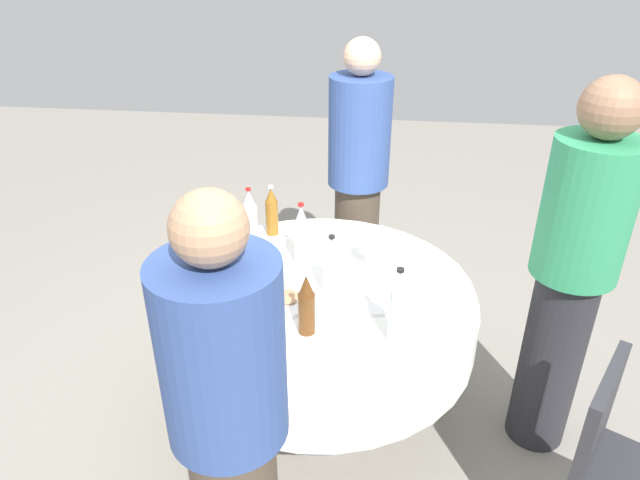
{
  "coord_description": "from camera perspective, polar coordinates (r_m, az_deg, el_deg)",
  "views": [
    {
      "loc": [
        -2.11,
        -0.25,
        2.13
      ],
      "look_at": [
        0.0,
        0.0,
        0.97
      ],
      "focal_mm": 32.5,
      "sensor_mm": 36.0,
      "label": 1
    }
  ],
  "objects": [
    {
      "name": "bottle_amber_east",
      "position": [
        2.93,
        -4.78,
        2.77
      ],
      "size": [
        0.06,
        0.06,
        0.27
      ],
      "color": "#8C5619",
      "rests_on": "dining_table"
    },
    {
      "name": "plate_right",
      "position": [
        2.44,
        -3.21,
        -5.87
      ],
      "size": [
        0.24,
        0.24,
        0.04
      ],
      "color": "white",
      "rests_on": "dining_table"
    },
    {
      "name": "chair_mid",
      "position": [
        2.34,
        27.37,
        -19.05
      ],
      "size": [
        0.55,
        0.55,
        0.87
      ],
      "rotation": [
        0.0,
        0.0,
        2.62
      ],
      "color": "#2D2D33",
      "rests_on": "ground_plane"
    },
    {
      "name": "wine_glass_left",
      "position": [
        2.67,
        4.59,
        -0.52
      ],
      "size": [
        0.07,
        0.07,
        0.14
      ],
      "color": "white",
      "rests_on": "dining_table"
    },
    {
      "name": "bottle_clear_west",
      "position": [
        2.66,
        -1.84,
        0.47
      ],
      "size": [
        0.07,
        0.07,
        0.3
      ],
      "color": "silver",
      "rests_on": "dining_table"
    },
    {
      "name": "person_near",
      "position": [
        1.78,
        -8.82,
        -18.4
      ],
      "size": [
        0.34,
        0.34,
        1.61
      ],
      "rotation": [
        0.0,
        0.0,
        1.42
      ],
      "color": "#4C3F33",
      "rests_on": "ground_plane"
    },
    {
      "name": "plate_rear",
      "position": [
        2.47,
        5.42,
        -5.68
      ],
      "size": [
        0.25,
        0.25,
        0.02
      ],
      "color": "white",
      "rests_on": "dining_table"
    },
    {
      "name": "wine_glass_outer",
      "position": [
        2.59,
        -5.19,
        -1.16
      ],
      "size": [
        0.07,
        0.07,
        0.16
      ],
      "color": "white",
      "rests_on": "dining_table"
    },
    {
      "name": "bottle_dark_green_left",
      "position": [
        2.64,
        -8.24,
        -0.24
      ],
      "size": [
        0.07,
        0.07,
        0.28
      ],
      "color": "#194728",
      "rests_on": "dining_table"
    },
    {
      "name": "plate_inner",
      "position": [
        2.37,
        -10.01,
        -7.54
      ],
      "size": [
        0.26,
        0.26,
        0.04
      ],
      "color": "white",
      "rests_on": "dining_table"
    },
    {
      "name": "ground_plane",
      "position": [
        3.01,
        0.0,
        -16.52
      ],
      "size": [
        10.0,
        10.0,
        0.0
      ],
      "primitive_type": "plane",
      "color": "gray"
    },
    {
      "name": "bottle_clear_near",
      "position": [
        2.17,
        7.64,
        -6.64
      ],
      "size": [
        0.06,
        0.06,
        0.32
      ],
      "color": "silver",
      "rests_on": "dining_table"
    },
    {
      "name": "knife_near",
      "position": [
        2.65,
        10.65,
        -3.67
      ],
      "size": [
        0.02,
        0.18,
        0.0
      ],
      "primitive_type": "cube",
      "rotation": [
        0.0,
        0.0,
        4.75
      ],
      "color": "silver",
      "rests_on": "dining_table"
    },
    {
      "name": "bottle_brown_far",
      "position": [
        2.21,
        -1.34,
        -6.44
      ],
      "size": [
        0.07,
        0.07,
        0.27
      ],
      "color": "#593314",
      "rests_on": "dining_table"
    },
    {
      "name": "person_far",
      "position": [
        3.29,
        3.76,
        5.77
      ],
      "size": [
        0.34,
        0.34,
        1.64
      ],
      "rotation": [
        0.0,
        0.0,
        4.6
      ],
      "color": "#4C3F33",
      "rests_on": "ground_plane"
    },
    {
      "name": "bottle_clear_mid",
      "position": [
        2.44,
        1.13,
        -2.64
      ],
      "size": [
        0.07,
        0.07,
        0.28
      ],
      "color": "silver",
      "rests_on": "dining_table"
    },
    {
      "name": "dining_table",
      "position": [
        2.63,
        0.0,
        -7.36
      ],
      "size": [
        1.38,
        1.38,
        0.74
      ],
      "color": "white",
      "rests_on": "ground_plane"
    },
    {
      "name": "folded_napkin",
      "position": [
        2.94,
        -0.14,
        0.59
      ],
      "size": [
        0.19,
        0.19,
        0.02
      ],
      "primitive_type": "cube",
      "rotation": [
        0.0,
        0.0,
        0.32
      ],
      "color": "white",
      "rests_on": "dining_table"
    },
    {
      "name": "bottle_clear_outer",
      "position": [
        2.8,
        -6.89,
        1.96
      ],
      "size": [
        0.07,
        0.07,
        0.31
      ],
      "color": "silver",
      "rests_on": "dining_table"
    },
    {
      "name": "plate_north",
      "position": [
        2.85,
        7.04,
        -0.72
      ],
      "size": [
        0.25,
        0.25,
        0.02
      ],
      "color": "white",
      "rests_on": "dining_table"
    },
    {
      "name": "person_west",
      "position": [
        2.56,
        23.51,
        -3.05
      ],
      "size": [
        0.34,
        0.34,
        1.69
      ],
      "rotation": [
        0.0,
        0.0,
        3.13
      ],
      "color": "#26262B",
      "rests_on": "ground_plane"
    }
  ]
}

